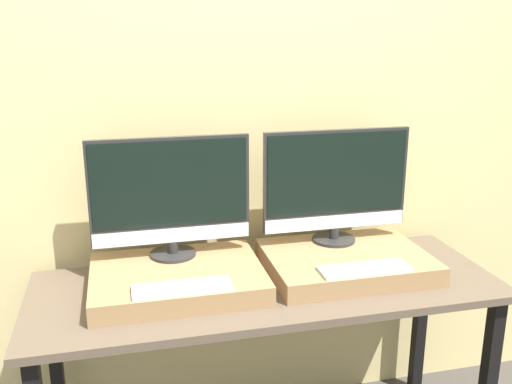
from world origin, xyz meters
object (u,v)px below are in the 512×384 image
object	(u,v)px
monitor_right	(336,184)
keyboard_right	(365,268)
monitor_left	(171,195)
keyboard_left	(182,287)

from	to	relation	value
monitor_right	keyboard_right	size ratio (longest dim) A/B	1.79
monitor_left	keyboard_left	size ratio (longest dim) A/B	1.79
monitor_left	keyboard_left	world-z (taller)	monitor_left
monitor_right	keyboard_right	world-z (taller)	monitor_right
keyboard_right	monitor_left	bearing A→B (deg)	155.07
monitor_left	keyboard_right	world-z (taller)	monitor_left
monitor_right	monitor_left	bearing A→B (deg)	180.00
monitor_right	keyboard_right	bearing A→B (deg)	-90.00
monitor_left	keyboard_right	size ratio (longest dim) A/B	1.79
monitor_left	keyboard_left	bearing A→B (deg)	-90.00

